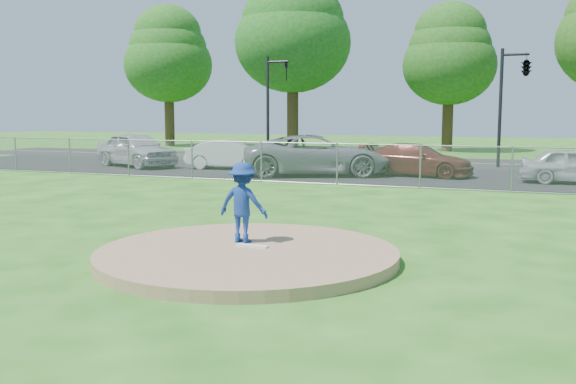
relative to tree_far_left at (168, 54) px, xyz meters
name	(u,v)px	position (x,y,z in m)	size (l,w,h in m)	color
ground	(378,194)	(22.00, -23.00, -7.06)	(120.00, 120.00, 0.00)	#1F5913
pitchers_mound	(247,255)	(22.00, -33.00, -6.96)	(5.40, 5.40, 0.20)	#8F704E
pitching_rubber	(252,246)	(22.00, -32.80, -6.84)	(0.60, 0.15, 0.04)	white
chain_link_fence	(392,166)	(22.00, -21.00, -6.31)	(40.00, 0.06, 1.50)	gray
parking_lot	(414,175)	(22.00, -16.50, -7.05)	(50.00, 8.00, 0.01)	black
street	(440,162)	(22.00, -9.00, -7.06)	(60.00, 7.00, 0.01)	black
tree_far_left	(168,54)	(0.00, 0.00, 0.00)	(6.72, 6.72, 10.74)	#3B2915
tree_left	(293,28)	(11.00, -2.00, 1.18)	(7.84, 7.84, 12.53)	#382714
tree_center	(450,54)	(21.00, 1.00, -0.59)	(6.16, 6.16, 9.84)	#382714
traffic_signal_left	(272,98)	(13.24, -11.00, -3.70)	(1.28, 0.20, 5.60)	black
traffic_signal_center	(524,69)	(25.97, -11.00, -2.45)	(1.42, 2.48, 5.60)	black
pitcher	(243,203)	(21.66, -32.45, -6.11)	(0.97, 0.56, 1.51)	navy
traffic_cone	(252,163)	(14.95, -17.33, -6.68)	(0.38, 0.38, 0.74)	orange
parked_car_silver	(136,149)	(8.65, -17.04, -6.22)	(1.97, 4.89, 1.67)	#B5B5BA
parked_car_white	(230,155)	(13.47, -16.60, -6.39)	(1.41, 4.03, 1.33)	white
parked_car_gray	(317,155)	(18.18, -17.95, -6.21)	(2.80, 6.08, 1.69)	gray
parked_car_darkred	(417,160)	(22.12, -16.67, -6.38)	(1.87, 4.60, 1.33)	maroon
parked_car_pearl	(576,166)	(28.08, -17.43, -6.39)	(1.57, 3.89, 1.33)	silver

